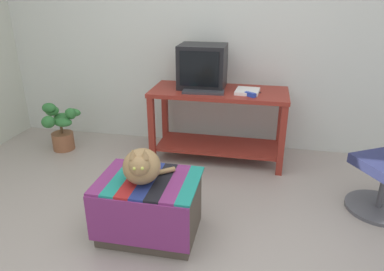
{
  "coord_description": "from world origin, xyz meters",
  "views": [
    {
      "loc": [
        0.59,
        -1.83,
        1.69
      ],
      "look_at": [
        0.04,
        0.85,
        0.55
      ],
      "focal_mm": 33.33,
      "sensor_mm": 36.0,
      "label": 1
    }
  ],
  "objects_px": {
    "desk": "(218,113)",
    "keyboard": "(203,92)",
    "cat": "(142,166)",
    "tv_monitor": "(202,67)",
    "ottoman_with_blanket": "(149,207)",
    "stapler": "(250,95)",
    "potted_plant": "(61,127)",
    "book": "(247,91)"
  },
  "relations": [
    {
      "from": "desk",
      "to": "keyboard",
      "type": "distance_m",
      "value": 0.32
    },
    {
      "from": "desk",
      "to": "cat",
      "type": "xyz_separation_m",
      "value": [
        -0.33,
        -1.4,
        0.07
      ]
    },
    {
      "from": "keyboard",
      "to": "cat",
      "type": "bearing_deg",
      "value": -102.86
    },
    {
      "from": "desk",
      "to": "keyboard",
      "type": "height_order",
      "value": "keyboard"
    },
    {
      "from": "tv_monitor",
      "to": "ottoman_with_blanket",
      "type": "height_order",
      "value": "tv_monitor"
    },
    {
      "from": "stapler",
      "to": "ottoman_with_blanket",
      "type": "bearing_deg",
      "value": -172.97
    },
    {
      "from": "potted_plant",
      "to": "cat",
      "type": "bearing_deg",
      "value": -42.27
    },
    {
      "from": "cat",
      "to": "tv_monitor",
      "type": "bearing_deg",
      "value": 70.95
    },
    {
      "from": "cat",
      "to": "stapler",
      "type": "height_order",
      "value": "stapler"
    },
    {
      "from": "desk",
      "to": "tv_monitor",
      "type": "distance_m",
      "value": 0.49
    },
    {
      "from": "keyboard",
      "to": "book",
      "type": "height_order",
      "value": "book"
    },
    {
      "from": "ottoman_with_blanket",
      "to": "cat",
      "type": "height_order",
      "value": "cat"
    },
    {
      "from": "desk",
      "to": "potted_plant",
      "type": "distance_m",
      "value": 1.75
    },
    {
      "from": "stapler",
      "to": "keyboard",
      "type": "bearing_deg",
      "value": 119.96
    },
    {
      "from": "keyboard",
      "to": "potted_plant",
      "type": "height_order",
      "value": "keyboard"
    },
    {
      "from": "keyboard",
      "to": "tv_monitor",
      "type": "bearing_deg",
      "value": 98.63
    },
    {
      "from": "potted_plant",
      "to": "stapler",
      "type": "bearing_deg",
      "value": -0.89
    },
    {
      "from": "keyboard",
      "to": "cat",
      "type": "distance_m",
      "value": 1.3
    },
    {
      "from": "desk",
      "to": "keyboard",
      "type": "relative_size",
      "value": 3.39
    },
    {
      "from": "ottoman_with_blanket",
      "to": "potted_plant",
      "type": "xyz_separation_m",
      "value": [
        -1.42,
        1.22,
        0.05
      ]
    },
    {
      "from": "ottoman_with_blanket",
      "to": "stapler",
      "type": "xyz_separation_m",
      "value": [
        0.62,
        1.19,
        0.54
      ]
    },
    {
      "from": "desk",
      "to": "book",
      "type": "bearing_deg",
      "value": -8.78
    },
    {
      "from": "tv_monitor",
      "to": "book",
      "type": "height_order",
      "value": "tv_monitor"
    },
    {
      "from": "book",
      "to": "ottoman_with_blanket",
      "type": "distance_m",
      "value": 1.54
    },
    {
      "from": "tv_monitor",
      "to": "keyboard",
      "type": "relative_size",
      "value": 1.16
    },
    {
      "from": "desk",
      "to": "keyboard",
      "type": "xyz_separation_m",
      "value": [
        -0.14,
        -0.13,
        0.25
      ]
    },
    {
      "from": "book",
      "to": "cat",
      "type": "distance_m",
      "value": 1.5
    },
    {
      "from": "tv_monitor",
      "to": "potted_plant",
      "type": "bearing_deg",
      "value": -172.04
    },
    {
      "from": "desk",
      "to": "book",
      "type": "distance_m",
      "value": 0.38
    },
    {
      "from": "ottoman_with_blanket",
      "to": "desk",
      "type": "bearing_deg",
      "value": 77.2
    },
    {
      "from": "book",
      "to": "cat",
      "type": "height_order",
      "value": "book"
    },
    {
      "from": "desk",
      "to": "potted_plant",
      "type": "relative_size",
      "value": 2.51
    },
    {
      "from": "keyboard",
      "to": "stapler",
      "type": "xyz_separation_m",
      "value": [
        0.45,
        -0.04,
        0.01
      ]
    },
    {
      "from": "stapler",
      "to": "tv_monitor",
      "type": "bearing_deg",
      "value": 98.18
    },
    {
      "from": "book",
      "to": "stapler",
      "type": "bearing_deg",
      "value": -69.97
    },
    {
      "from": "ottoman_with_blanket",
      "to": "potted_plant",
      "type": "bearing_deg",
      "value": 139.2
    },
    {
      "from": "cat",
      "to": "keyboard",
      "type": "bearing_deg",
      "value": 67.89
    },
    {
      "from": "desk",
      "to": "book",
      "type": "height_order",
      "value": "book"
    },
    {
      "from": "desk",
      "to": "ottoman_with_blanket",
      "type": "xyz_separation_m",
      "value": [
        -0.31,
        -1.36,
        -0.28
      ]
    },
    {
      "from": "ottoman_with_blanket",
      "to": "tv_monitor",
      "type": "bearing_deg",
      "value": 85.08
    },
    {
      "from": "tv_monitor",
      "to": "stapler",
      "type": "bearing_deg",
      "value": -26.59
    },
    {
      "from": "book",
      "to": "ottoman_with_blanket",
      "type": "bearing_deg",
      "value": -109.66
    }
  ]
}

